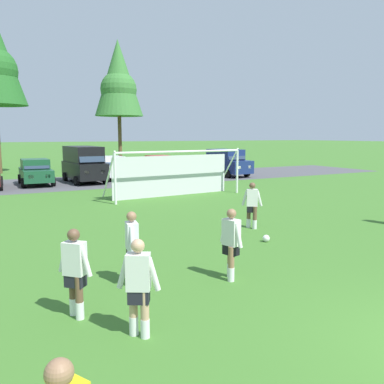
# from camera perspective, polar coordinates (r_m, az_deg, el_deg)

# --- Properties ---
(ground_plane) EXTENTS (400.00, 400.00, 0.00)m
(ground_plane) POSITION_cam_1_polar(r_m,az_deg,el_deg) (19.07, -8.64, -1.70)
(ground_plane) COLOR #3D7028
(parking_lot_strip) EXTENTS (52.00, 8.40, 0.01)m
(parking_lot_strip) POSITION_cam_1_polar(r_m,az_deg,el_deg) (28.75, -15.33, 1.44)
(parking_lot_strip) COLOR #4C4C51
(parking_lot_strip) RESTS_ON ground
(soccer_ball) EXTENTS (0.22, 0.22, 0.22)m
(soccer_ball) POSITION_cam_1_polar(r_m,az_deg,el_deg) (12.37, 10.80, -6.67)
(soccer_ball) COLOR white
(soccer_ball) RESTS_ON ground
(soccer_goal) EXTENTS (7.53, 2.42, 2.57)m
(soccer_goal) POSITION_cam_1_polar(r_m,az_deg,el_deg) (21.08, -2.57, 2.87)
(soccer_goal) COLOR white
(soccer_goal) RESTS_ON ground
(player_striker_near) EXTENTS (0.53, 0.63, 1.64)m
(player_striker_near) POSITION_cam_1_polar(r_m,az_deg,el_deg) (7.42, -16.72, -11.31)
(player_striker_near) COLOR brown
(player_striker_near) RESTS_ON ground
(player_midfield_center) EXTENTS (0.64, 0.51, 1.64)m
(player_midfield_center) POSITION_cam_1_polar(r_m,az_deg,el_deg) (6.53, -7.81, -13.77)
(player_midfield_center) COLOR tan
(player_midfield_center) RESTS_ON ground
(player_defender_far) EXTENTS (0.63, 0.53, 1.64)m
(player_defender_far) POSITION_cam_1_polar(r_m,az_deg,el_deg) (13.92, 8.75, -1.95)
(player_defender_far) COLOR brown
(player_defender_far) RESTS_ON ground
(player_winger_left) EXTENTS (0.33, 0.75, 1.64)m
(player_winger_left) POSITION_cam_1_polar(r_m,az_deg,el_deg) (8.96, 5.73, -7.60)
(player_winger_left) COLOR #936B4C
(player_winger_left) RESTS_ON ground
(player_trailing_back) EXTENTS (0.31, 0.72, 1.64)m
(player_trailing_back) POSITION_cam_1_polar(r_m,az_deg,el_deg) (8.72, -8.75, -8.11)
(player_trailing_back) COLOR #936B4C
(player_trailing_back) RESTS_ON ground
(parked_car_slot_center) EXTENTS (2.05, 4.21, 1.72)m
(parked_car_slot_center) POSITION_cam_1_polar(r_m,az_deg,el_deg) (28.00, -21.89, 2.76)
(parked_car_slot_center) COLOR #194C2D
(parked_car_slot_center) RESTS_ON ground
(parked_car_slot_center_right) EXTENTS (2.44, 4.92, 2.52)m
(parked_car_slot_center_right) POSITION_cam_1_polar(r_m,az_deg,el_deg) (28.44, -15.55, 4.07)
(parked_car_slot_center_right) COLOR black
(parked_car_slot_center_right) RESTS_ON ground
(parked_car_slot_right) EXTENTS (2.04, 4.20, 1.72)m
(parked_car_slot_right) POSITION_cam_1_polar(r_m,az_deg,el_deg) (30.05, -11.70, 3.52)
(parked_car_slot_right) COLOR silver
(parked_car_slot_right) RESTS_ON ground
(parked_car_slot_far_right) EXTENTS (2.18, 4.27, 1.72)m
(parked_car_slot_far_right) POSITION_cam_1_polar(r_m,az_deg,el_deg) (30.57, -4.59, 3.74)
(parked_car_slot_far_right) COLOR red
(parked_car_slot_far_right) RESTS_ON ground
(parked_car_slot_end) EXTENTS (2.39, 4.73, 2.16)m
(parked_car_slot_end) POSITION_cam_1_polar(r_m,az_deg,el_deg) (31.97, 5.03, 4.36)
(parked_car_slot_end) COLOR navy
(parked_car_slot_end) RESTS_ON ground
(tree_mid_left) EXTENTS (4.65, 4.65, 12.39)m
(tree_mid_left) POSITION_cam_1_polar(r_m,az_deg,el_deg) (39.76, -10.71, 15.71)
(tree_mid_left) COLOR brown
(tree_mid_left) RESTS_ON ground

